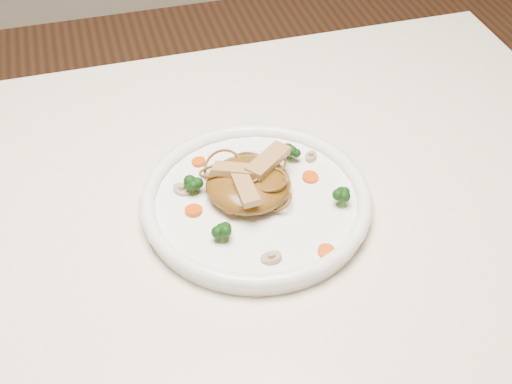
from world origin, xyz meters
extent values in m
cube|color=#EFE5CA|center=(0.00, 0.00, 0.73)|extent=(1.20, 0.80, 0.04)
cylinder|color=brown|center=(0.54, 0.34, 0.35)|extent=(0.06, 0.06, 0.71)
cylinder|color=white|center=(0.06, 0.00, 0.76)|extent=(0.34, 0.34, 0.02)
ellipsoid|color=brown|center=(0.05, 0.01, 0.78)|extent=(0.12, 0.12, 0.04)
cube|color=tan|center=(0.08, 0.02, 0.80)|extent=(0.07, 0.07, 0.01)
cube|color=tan|center=(0.04, 0.02, 0.80)|extent=(0.07, 0.05, 0.01)
cube|color=tan|center=(0.04, -0.02, 0.80)|extent=(0.02, 0.07, 0.01)
cylinder|color=#EE5208|center=(0.13, 0.08, 0.77)|extent=(0.02, 0.02, 0.00)
cylinder|color=#EE5208|center=(-0.02, 0.00, 0.77)|extent=(0.02, 0.02, 0.00)
cylinder|color=#EE5208|center=(0.14, 0.01, 0.77)|extent=(0.02, 0.02, 0.00)
cylinder|color=#EE5208|center=(0.00, 0.09, 0.77)|extent=(0.02, 0.02, 0.00)
cylinder|color=#EE5208|center=(0.12, -0.12, 0.77)|extent=(0.03, 0.03, 0.00)
cylinder|color=tan|center=(0.05, -0.11, 0.77)|extent=(0.03, 0.03, 0.01)
cylinder|color=tan|center=(0.16, 0.05, 0.77)|extent=(0.03, 0.03, 0.01)
cylinder|color=tan|center=(-0.03, 0.04, 0.77)|extent=(0.04, 0.04, 0.01)
cylinder|color=tan|center=(0.12, 0.07, 0.77)|extent=(0.03, 0.03, 0.01)
camera|label=1|loc=(-0.11, -0.61, 1.37)|focal=46.88mm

